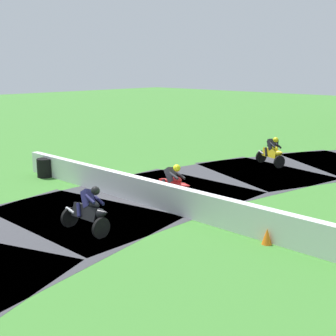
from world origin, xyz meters
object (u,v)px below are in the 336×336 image
tire_stack_near (273,143)px  traffic_cone (267,236)px  motorcycle_lead_yellow (272,152)px  tire_stack_mid_a (45,168)px  motorcycle_chase_red (173,185)px  motorcycle_trailing_black (89,211)px

tire_stack_near → traffic_cone: bearing=-59.0°
motorcycle_lead_yellow → tire_stack_near: (-2.83, 4.70, -0.46)m
tire_stack_near → tire_stack_mid_a: (-2.95, -13.51, 0.20)m
motorcycle_chase_red → motorcycle_trailing_black: (0.19, -3.71, -0.03)m
motorcycle_lead_yellow → motorcycle_trailing_black: (1.02, -11.45, -0.03)m
motorcycle_trailing_black → tire_stack_near: size_ratio=2.59×
motorcycle_lead_yellow → traffic_cone: bearing=-59.1°
motorcycle_lead_yellow → motorcycle_trailing_black: size_ratio=1.02×
traffic_cone → motorcycle_chase_red: bearing=167.5°
motorcycle_chase_red → traffic_cone: bearing=-12.5°
motorcycle_lead_yellow → tire_stack_mid_a: motorcycle_lead_yellow is taller
motorcycle_lead_yellow → tire_stack_near: bearing=121.0°
motorcycle_trailing_black → traffic_cone: 5.03m
motorcycle_chase_red → traffic_cone: motorcycle_chase_red is taller
tire_stack_mid_a → motorcycle_chase_red: bearing=9.2°
motorcycle_trailing_black → tire_stack_near: 16.61m
motorcycle_trailing_black → tire_stack_mid_a: bearing=158.8°
motorcycle_chase_red → motorcycle_trailing_black: size_ratio=1.00×
motorcycle_chase_red → tire_stack_near: motorcycle_chase_red is taller
tire_stack_near → tire_stack_mid_a: 13.83m
motorcycle_chase_red → tire_stack_mid_a: (-6.60, -1.07, -0.26)m
tire_stack_near → traffic_cone: size_ratio=1.47×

